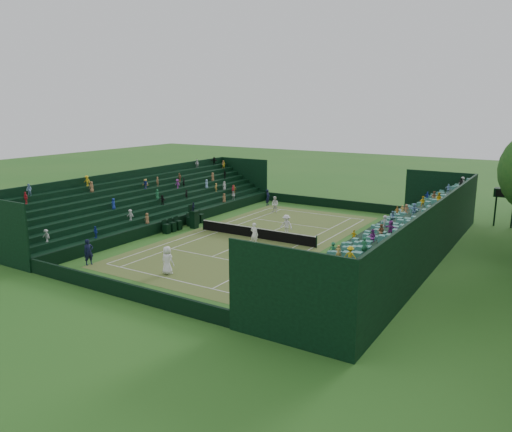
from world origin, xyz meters
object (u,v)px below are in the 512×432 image
(player_near_east, at_px, (254,234))
(umpire_chair, at_px, (194,217))
(tennis_net, at_px, (256,233))
(player_near_west, at_px, (167,260))
(player_far_west, at_px, (275,204))
(player_far_east, at_px, (286,225))

(player_near_east, bearing_deg, umpire_chair, -12.27)
(tennis_net, bearing_deg, umpire_chair, 179.26)
(player_near_west, bearing_deg, umpire_chair, -61.30)
(tennis_net, xyz_separation_m, player_near_west, (-0.19, -11.18, 0.46))
(umpire_chair, distance_m, player_far_west, 10.68)
(player_near_west, height_order, player_near_east, player_near_west)
(tennis_net, bearing_deg, player_far_west, 111.20)
(player_near_east, bearing_deg, player_far_west, -64.94)
(player_far_east, bearing_deg, tennis_net, -124.83)
(tennis_net, relative_size, player_near_west, 5.90)
(umpire_chair, distance_m, player_near_west, 13.14)
(tennis_net, distance_m, player_near_west, 11.19)
(player_near_west, distance_m, player_far_west, 21.88)
(player_near_east, relative_size, player_far_west, 1.13)
(tennis_net, relative_size, player_far_west, 6.79)
(tennis_net, xyz_separation_m, umpire_chair, (-6.94, 0.09, 0.53))
(player_near_east, xyz_separation_m, player_far_east, (0.64, 4.34, -0.03))
(umpire_chair, bearing_deg, player_near_east, -14.88)
(umpire_chair, xyz_separation_m, player_far_west, (2.92, 10.27, -0.20))
(tennis_net, relative_size, umpire_chair, 4.71)
(umpire_chair, xyz_separation_m, player_far_east, (8.69, 2.20, -0.12))
(tennis_net, bearing_deg, player_near_east, -61.58)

